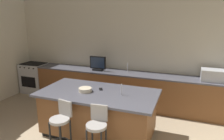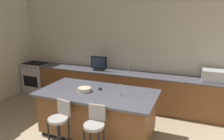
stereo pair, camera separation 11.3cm
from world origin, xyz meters
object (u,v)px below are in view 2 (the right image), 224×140
(kitchen_island, at_px, (98,113))
(fruit_bowl, at_px, (84,90))
(range_oven, at_px, (37,77))
(cell_phone, at_px, (100,89))
(tv_remote, at_px, (88,90))
(microwave, at_px, (213,76))
(bar_stool_right, at_px, (95,129))
(bar_stool_left, at_px, (60,123))
(tv_monitor, at_px, (99,64))

(kitchen_island, distance_m, fruit_bowl, 0.55)
(range_oven, xyz_separation_m, cell_phone, (2.93, -1.43, 0.45))
(range_oven, xyz_separation_m, tv_remote, (2.71, -1.57, 0.46))
(range_oven, xyz_separation_m, microwave, (5.10, 0.00, 0.59))
(tv_remote, bearing_deg, microwave, 7.32)
(fruit_bowl, bearing_deg, range_oven, 148.30)
(microwave, xyz_separation_m, tv_remote, (-2.39, -1.57, -0.13))
(kitchen_island, height_order, bar_stool_right, bar_stool_right)
(kitchen_island, height_order, bar_stool_left, bar_stool_left)
(kitchen_island, xyz_separation_m, tv_remote, (-0.22, 0.02, 0.46))
(kitchen_island, height_order, range_oven, range_oven)
(microwave, height_order, cell_phone, microwave)
(fruit_bowl, bearing_deg, bar_stool_left, -97.54)
(tv_monitor, relative_size, fruit_bowl, 1.78)
(range_oven, bearing_deg, tv_monitor, -1.30)
(kitchen_island, xyz_separation_m, microwave, (2.17, 1.59, 0.59))
(tv_remote, bearing_deg, cell_phone, 6.94)
(fruit_bowl, distance_m, cell_phone, 0.33)
(range_oven, distance_m, tv_remote, 3.16)
(range_oven, bearing_deg, cell_phone, -26.03)
(range_oven, height_order, fruit_bowl, fruit_bowl)
(kitchen_island, distance_m, tv_monitor, 1.80)
(bar_stool_right, xyz_separation_m, fruit_bowl, (-0.57, 0.70, 0.38))
(kitchen_island, relative_size, range_oven, 2.47)
(kitchen_island, height_order, microwave, microwave)
(range_oven, relative_size, cell_phone, 6.32)
(range_oven, height_order, bar_stool_right, bar_stool_right)
(fruit_bowl, bearing_deg, tv_remote, 76.58)
(range_oven, height_order, tv_remote, range_oven)
(cell_phone, bearing_deg, tv_remote, -176.22)
(tv_monitor, distance_m, fruit_bowl, 1.68)
(range_oven, xyz_separation_m, bar_stool_left, (2.59, -2.39, 0.10))
(tv_monitor, distance_m, bar_stool_left, 2.42)
(microwave, distance_m, tv_monitor, 2.86)
(bar_stool_left, bearing_deg, fruit_bowl, 93.57)
(kitchen_island, distance_m, bar_stool_left, 0.88)
(range_oven, distance_m, bar_stool_left, 3.53)
(tv_monitor, height_order, bar_stool_right, tv_monitor)
(bar_stool_left, xyz_separation_m, tv_remote, (0.12, 0.82, 0.36))
(bar_stool_left, bearing_deg, tv_monitor, 109.63)
(microwave, xyz_separation_m, tv_monitor, (-2.86, -0.05, 0.05))
(kitchen_island, xyz_separation_m, tv_monitor, (-0.69, 1.53, 0.64))
(cell_phone, bearing_deg, range_oven, 124.84)
(cell_phone, relative_size, tv_remote, 0.88)
(range_oven, relative_size, bar_stool_left, 0.99)
(tv_monitor, xyz_separation_m, bar_stool_left, (0.35, -2.34, -0.53))
(cell_phone, bearing_deg, bar_stool_right, -99.42)
(bar_stool_left, relative_size, bar_stool_right, 0.99)
(tv_monitor, distance_m, tv_remote, 1.60)
(tv_monitor, bearing_deg, tv_remote, -72.84)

